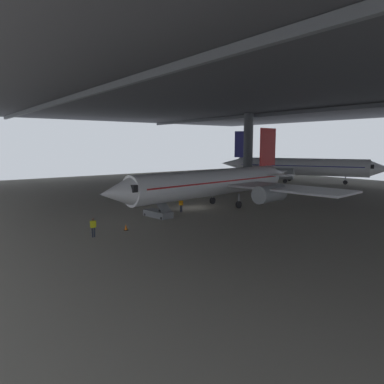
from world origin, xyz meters
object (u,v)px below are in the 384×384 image
at_px(boarding_stairs, 158,210).
at_px(airplane_distant, 297,167).
at_px(crew_worker_near_nose, 93,226).
at_px(crew_worker_by_stairs, 181,204).
at_px(traffic_cone_orange, 126,227).
at_px(airplane_main, 216,182).

xyz_separation_m(boarding_stairs, airplane_distant, (-13.51, 43.39, 2.66)).
height_order(crew_worker_near_nose, crew_worker_by_stairs, crew_worker_near_nose).
distance_m(boarding_stairs, crew_worker_near_nose, 10.25).
height_order(crew_worker_near_nose, airplane_distant, airplane_distant).
distance_m(boarding_stairs, airplane_distant, 45.53).
distance_m(boarding_stairs, traffic_cone_orange, 6.92).
bearing_deg(traffic_cone_orange, airplane_distant, 109.27).
height_order(crew_worker_by_stairs, traffic_cone_orange, crew_worker_by_stairs).
relative_size(boarding_stairs, traffic_cone_orange, 7.42).
bearing_deg(boarding_stairs, crew_worker_near_nose, -65.07).
relative_size(airplane_main, boarding_stairs, 7.40).
relative_size(crew_worker_near_nose, crew_worker_by_stairs, 1.08).
bearing_deg(airplane_main, crew_worker_near_nose, -75.20).
relative_size(airplane_main, airplane_distant, 1.00).
bearing_deg(boarding_stairs, traffic_cone_orange, -57.59).
xyz_separation_m(airplane_main, boarding_stairs, (0.56, -9.17, -2.55)).
bearing_deg(crew_worker_near_nose, airplane_main, 104.80).
bearing_deg(traffic_cone_orange, boarding_stairs, 122.41).
xyz_separation_m(boarding_stairs, traffic_cone_orange, (3.70, -5.83, -0.42)).
bearing_deg(boarding_stairs, airplane_main, 93.48).
relative_size(crew_worker_near_nose, airplane_distant, 0.05).
height_order(boarding_stairs, crew_worker_by_stairs, boarding_stairs).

